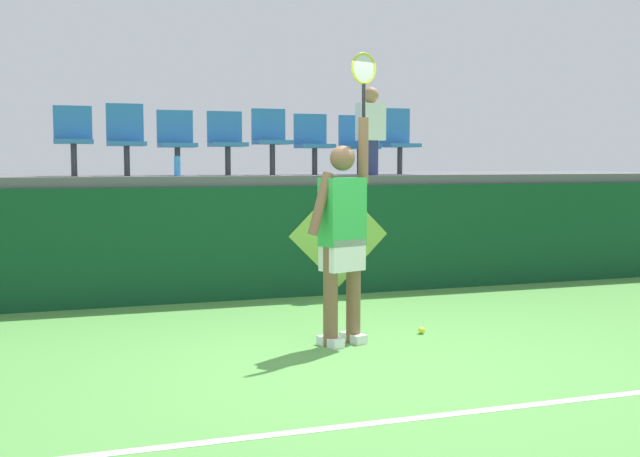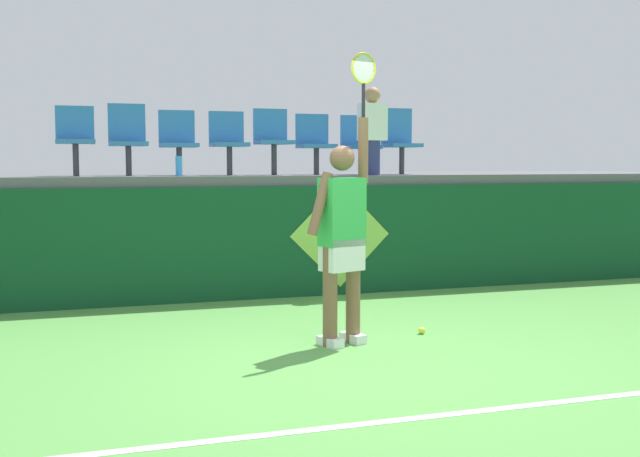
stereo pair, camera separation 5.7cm
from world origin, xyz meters
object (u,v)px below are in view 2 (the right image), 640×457
at_px(water_bottle, 179,166).
at_px(spectator_0, 372,129).
at_px(tennis_player, 342,233).
at_px(stadium_chair_1, 128,136).
at_px(stadium_chair_4, 272,137).
at_px(stadium_chair_2, 178,139).
at_px(stadium_chair_0, 75,136).
at_px(tennis_ball, 422,330).
at_px(stadium_chair_6, 359,142).
at_px(stadium_chair_5, 315,141).
at_px(stadium_chair_7, 399,138).
at_px(stadium_chair_3, 228,139).

bearing_deg(water_bottle, spectator_0, 1.24).
distance_m(tennis_player, stadium_chair_1, 3.68).
distance_m(tennis_player, stadium_chair_4, 3.32).
height_order(tennis_player, stadium_chair_2, tennis_player).
relative_size(stadium_chair_0, spectator_0, 0.75).
distance_m(tennis_ball, stadium_chair_4, 3.63).
xyz_separation_m(tennis_player, water_bottle, (-1.07, 2.67, 0.58)).
distance_m(tennis_player, stadium_chair_6, 3.57).
height_order(stadium_chair_5, stadium_chair_7, stadium_chair_7).
bearing_deg(stadium_chair_6, tennis_ball, -99.64).
height_order(water_bottle, stadium_chair_3, stadium_chair_3).
relative_size(tennis_ball, stadium_chair_1, 0.08).
distance_m(stadium_chair_4, spectator_0, 1.27).
relative_size(tennis_player, water_bottle, 11.13).
bearing_deg(stadium_chair_2, stadium_chair_6, -0.02).
distance_m(tennis_player, stadium_chair_5, 3.38).
xyz_separation_m(tennis_ball, stadium_chair_4, (-0.67, 3.03, 1.90)).
xyz_separation_m(tennis_ball, stadium_chair_3, (-1.24, 3.02, 1.86)).
xyz_separation_m(tennis_player, stadium_chair_0, (-2.20, 3.17, 0.93)).
relative_size(stadium_chair_1, stadium_chair_3, 1.09).
distance_m(stadium_chair_0, spectator_0, 3.60).
xyz_separation_m(stadium_chair_1, stadium_chair_5, (2.35, -0.01, -0.04)).
xyz_separation_m(stadium_chair_6, stadium_chair_7, (0.58, 0.01, 0.05)).
bearing_deg(stadium_chair_2, water_bottle, -97.16).
distance_m(stadium_chair_1, stadium_chair_3, 1.22).
relative_size(stadium_chair_3, stadium_chair_7, 0.90).
xyz_separation_m(stadium_chair_2, stadium_chair_6, (2.37, -0.00, -0.01)).
relative_size(tennis_player, stadium_chair_5, 3.28).
height_order(tennis_player, stadium_chair_7, tennis_player).
bearing_deg(tennis_ball, stadium_chair_1, 128.99).
bearing_deg(stadium_chair_3, stadium_chair_1, 179.66).
height_order(stadium_chair_0, stadium_chair_2, stadium_chair_0).
relative_size(stadium_chair_0, stadium_chair_2, 1.03).
xyz_separation_m(water_bottle, stadium_chair_7, (3.01, 0.51, 0.36)).
bearing_deg(tennis_player, tennis_ball, 9.98).
xyz_separation_m(tennis_player, stadium_chair_3, (-0.39, 3.17, 0.91)).
bearing_deg(stadium_chair_2, stadium_chair_4, -0.05).
bearing_deg(stadium_chair_7, stadium_chair_1, -179.98).
bearing_deg(tennis_ball, tennis_player, -170.02).
bearing_deg(stadium_chair_1, stadium_chair_6, -0.12).
height_order(stadium_chair_0, stadium_chair_5, stadium_chair_0).
distance_m(tennis_ball, stadium_chair_6, 3.58).
relative_size(water_bottle, stadium_chair_4, 0.28).
relative_size(water_bottle, stadium_chair_3, 0.29).
bearing_deg(tennis_player, stadium_chair_5, 76.79).
xyz_separation_m(stadium_chair_0, spectator_0, (3.57, -0.45, 0.11)).
xyz_separation_m(stadium_chair_3, stadium_chair_6, (1.75, 0.00, -0.02)).
bearing_deg(tennis_player, stadium_chair_4, 86.68).
relative_size(stadium_chair_2, stadium_chair_6, 1.03).
relative_size(tennis_ball, stadium_chair_0, 0.08).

